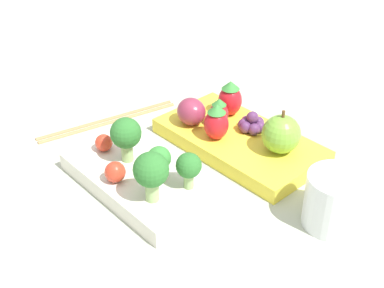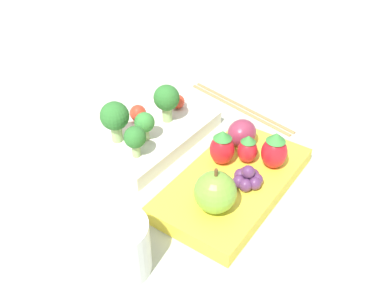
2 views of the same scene
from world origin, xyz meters
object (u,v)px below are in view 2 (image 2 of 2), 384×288
bento_box_savoury (154,135)px  drinking_cup (118,247)px  cherry_tomato_0 (178,102)px  apple (215,192)px  strawberry_2 (274,151)px  plum (242,133)px  chopsticks_pair (240,107)px  broccoli_floret_0 (145,123)px  bento_box_fruit (235,181)px  grape_cluster (247,178)px  broccoli_floret_2 (135,138)px  strawberry_1 (222,148)px  broccoli_floret_3 (115,117)px  strawberry_0 (248,149)px  cherry_tomato_1 (139,113)px  broccoli_floret_1 (167,99)px

bento_box_savoury → drinking_cup: size_ratio=3.08×
cherry_tomato_0 → apple: size_ratio=0.38×
apple → drinking_cup: bearing=166.8°
strawberry_2 → plum: size_ratio=1.24×
strawberry_2 → chopsticks_pair: size_ratio=0.24×
broccoli_floret_0 → plum: broccoli_floret_0 is taller
bento_box_savoury → bento_box_fruit: (0.00, -0.15, -0.00)m
plum → grape_cluster: 0.08m
cherry_tomato_0 → strawberry_2: 0.19m
bento_box_savoury → broccoli_floret_2: size_ratio=4.59×
bento_box_savoury → strawberry_1: bearing=-84.8°
broccoli_floret_3 → apple: broccoli_floret_3 is taller
broccoli_floret_0 → strawberry_0: broccoli_floret_0 is taller
bento_box_savoury → chopsticks_pair: bento_box_savoury is taller
apple → drinking_cup: (-0.12, 0.03, -0.01)m
broccoli_floret_3 → strawberry_0: size_ratio=1.49×
broccoli_floret_3 → plum: bearing=-48.6°
cherry_tomato_1 → grape_cluster: (-0.00, -0.20, -0.00)m
bento_box_savoury → grape_cluster: (-0.00, -0.17, 0.02)m
broccoli_floret_0 → broccoli_floret_2: bearing=-150.2°
broccoli_floret_3 → drinking_cup: 0.20m
bento_box_fruit → cherry_tomato_1: cherry_tomato_1 is taller
plum → cherry_tomato_1: bearing=111.8°
bento_box_fruit → broccoli_floret_0: (-0.03, 0.14, 0.04)m
bento_box_savoury → plum: size_ratio=4.98×
cherry_tomato_1 → broccoli_floret_1: bearing=-48.7°
bento_box_savoury → grape_cluster: bearing=-90.3°
apple → strawberry_1: apple is taller
cherry_tomato_0 → cherry_tomato_1: 0.07m
plum → grape_cluster: (-0.06, -0.06, -0.01)m
cherry_tomato_0 → chopsticks_pair: size_ratio=0.10×
broccoli_floret_2 → strawberry_1: (0.07, -0.09, -0.01)m
strawberry_2 → chopsticks_pair: bearing=51.6°
broccoli_floret_1 → chopsticks_pair: size_ratio=0.27×
broccoli_floret_1 → apple: (-0.09, -0.17, -0.01)m
broccoli_floret_1 → cherry_tomato_1: 0.05m
bento_box_fruit → broccoli_floret_0: bearing=101.6°
bento_box_savoury → bento_box_fruit: size_ratio=0.87×
strawberry_2 → cherry_tomato_0: bearing=85.8°
broccoli_floret_2 → chopsticks_pair: size_ratio=0.21×
broccoli_floret_1 → broccoli_floret_3: (-0.08, 0.01, 0.00)m
apple → plum: apple is taller
bento_box_savoury → chopsticks_pair: (0.16, -0.03, -0.01)m
plum → drinking_cup: (-0.24, -0.03, -0.01)m
strawberry_2 → grape_cluster: (-0.05, 0.00, -0.02)m
broccoli_floret_0 → strawberry_1: bearing=-71.4°
broccoli_floret_0 → strawberry_1: 0.11m
broccoli_floret_3 → cherry_tomato_1: broccoli_floret_3 is taller
broccoli_floret_3 → strawberry_1: size_ratio=1.22×
broccoli_floret_0 → strawberry_2: bearing=-64.7°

